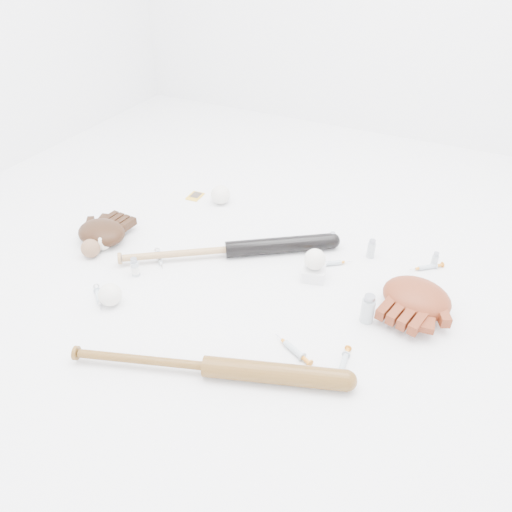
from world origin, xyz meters
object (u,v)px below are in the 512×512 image
at_px(bat_wood, 207,366).
at_px(glove_dark, 102,232).
at_px(bat_dark, 228,249).
at_px(pedestal, 314,273).

height_order(bat_wood, glove_dark, glove_dark).
relative_size(bat_dark, glove_dark, 3.67).
distance_m(bat_wood, pedestal, 0.55).
bearing_deg(bat_wood, pedestal, 59.49).
xyz_separation_m(bat_dark, glove_dark, (-0.49, -0.13, 0.01)).
distance_m(glove_dark, pedestal, 0.83).
bearing_deg(pedestal, bat_wood, -101.53).
relative_size(bat_wood, glove_dark, 3.57).
height_order(bat_dark, bat_wood, bat_dark).
height_order(bat_wood, pedestal, bat_wood).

